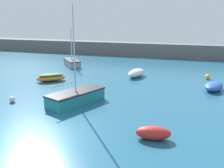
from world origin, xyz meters
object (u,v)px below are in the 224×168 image
at_px(fishing_dinghy_green, 153,133).
at_px(rowboat_blue_near, 214,86).
at_px(sailboat_twin_hulled, 72,63).
at_px(mooring_buoy_yellow, 208,77).
at_px(rowboat_white_midwater, 136,73).
at_px(mooring_buoy_white, 12,99).
at_px(rowboat_with_red_cover, 51,77).
at_px(sailboat_tall_mast, 76,97).

bearing_deg(fishing_dinghy_green, rowboat_blue_near, 61.74).
relative_size(fishing_dinghy_green, sailboat_twin_hulled, 0.40).
bearing_deg(mooring_buoy_yellow, rowboat_blue_near, -85.26).
relative_size(rowboat_white_midwater, mooring_buoy_white, 7.03).
height_order(sailboat_twin_hulled, mooring_buoy_white, sailboat_twin_hulled).
distance_m(rowboat_white_midwater, rowboat_blue_near, 8.45).
distance_m(rowboat_with_red_cover, mooring_buoy_white, 6.93).
bearing_deg(sailboat_tall_mast, fishing_dinghy_green, -99.87).
bearing_deg(rowboat_with_red_cover, fishing_dinghy_green, 100.09).
bearing_deg(rowboat_with_red_cover, mooring_buoy_yellow, 159.42).
distance_m(sailboat_tall_mast, sailboat_twin_hulled, 15.76).
xyz_separation_m(fishing_dinghy_green, sailboat_twin_hulled, (-14.17, 17.85, 0.12)).
height_order(sailboat_twin_hulled, mooring_buoy_yellow, sailboat_twin_hulled).
distance_m(mooring_buoy_white, mooring_buoy_yellow, 19.58).
bearing_deg(mooring_buoy_white, fishing_dinghy_green, -13.02).
bearing_deg(rowboat_blue_near, rowboat_white_midwater, 84.32).
height_order(rowboat_blue_near, sailboat_twin_hulled, sailboat_twin_hulled).
bearing_deg(sailboat_twin_hulled, rowboat_white_midwater, -151.27).
bearing_deg(mooring_buoy_yellow, sailboat_twin_hulled, 172.69).
height_order(sailboat_tall_mast, sailboat_twin_hulled, sailboat_tall_mast).
xyz_separation_m(fishing_dinghy_green, rowboat_blue_near, (3.59, 11.23, 0.01)).
bearing_deg(sailboat_twin_hulled, rowboat_blue_near, -151.69).
bearing_deg(fishing_dinghy_green, sailboat_tall_mast, 138.17).
xyz_separation_m(rowboat_white_midwater, sailboat_tall_mast, (-2.31, -10.24, 0.07)).
distance_m(fishing_dinghy_green, mooring_buoy_white, 11.74).
relative_size(sailboat_twin_hulled, mooring_buoy_white, 10.99).
distance_m(sailboat_tall_mast, mooring_buoy_white, 5.02).
bearing_deg(rowboat_white_midwater, rowboat_with_red_cover, -46.60).
bearing_deg(sailboat_twin_hulled, mooring_buoy_white, 148.93).
bearing_deg(mooring_buoy_white, rowboat_blue_near, 29.75).
distance_m(rowboat_white_midwater, rowboat_with_red_cover, 9.25).
bearing_deg(rowboat_with_red_cover, sailboat_twin_hulled, -119.13).
xyz_separation_m(rowboat_blue_near, mooring_buoy_yellow, (-0.36, 4.38, -0.10)).
distance_m(rowboat_with_red_cover, rowboat_blue_near, 15.94).
relative_size(rowboat_white_midwater, rowboat_with_red_cover, 1.06).
height_order(fishing_dinghy_green, sailboat_tall_mast, sailboat_tall_mast).
bearing_deg(rowboat_blue_near, sailboat_tall_mast, 140.56).
relative_size(rowboat_with_red_cover, mooring_buoy_yellow, 5.58).
bearing_deg(mooring_buoy_white, sailboat_twin_hulled, 100.19).
bearing_deg(rowboat_white_midwater, mooring_buoy_yellow, 112.91).
distance_m(sailboat_twin_hulled, mooring_buoy_white, 15.45).
xyz_separation_m(rowboat_with_red_cover, sailboat_twin_hulled, (-1.91, 8.32, 0.08)).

